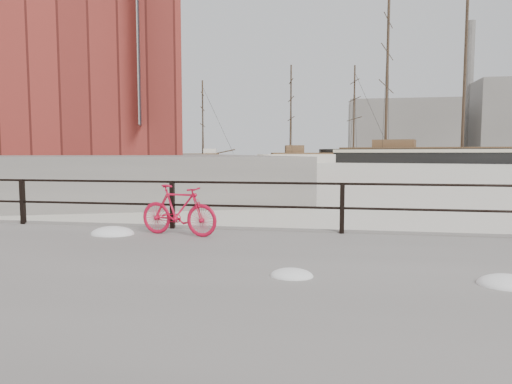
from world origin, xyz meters
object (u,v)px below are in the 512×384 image
at_px(bicycle, 179,210).
at_px(schooner_mid, 322,162).
at_px(barque_black, 461,163).
at_px(workboat_near, 34,176).
at_px(schooner_left, 178,163).
at_px(workboat_far, 87,170).

bearing_deg(bicycle, schooner_mid, 101.39).
distance_m(barque_black, workboat_near, 74.23).
xyz_separation_m(schooner_left, workboat_far, (2.29, -37.33, 0.00)).
height_order(barque_black, workboat_near, barque_black).
relative_size(barque_black, schooner_mid, 2.16).
height_order(schooner_left, workboat_near, schooner_left).
distance_m(bicycle, schooner_left, 82.47).
xyz_separation_m(bicycle, workboat_far, (-25.36, 40.37, -0.84)).
bearing_deg(barque_black, schooner_mid, -173.37).
height_order(schooner_mid, schooner_left, schooner_mid).
distance_m(schooner_mid, workboat_far, 52.30).
bearing_deg(schooner_mid, workboat_far, -131.17).
height_order(schooner_left, workboat_far, schooner_left).
height_order(bicycle, workboat_far, workboat_far).
bearing_deg(bicycle, workboat_far, 133.69).
height_order(bicycle, barque_black, barque_black).
xyz_separation_m(schooner_left, workboat_near, (5.40, -51.15, 0.00)).
distance_m(schooner_mid, schooner_left, 29.09).
bearing_deg(schooner_mid, schooner_left, -175.33).
relative_size(schooner_mid, schooner_left, 1.30).
bearing_deg(schooner_mid, workboat_near, -122.60).
bearing_deg(barque_black, workboat_near, -117.05).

